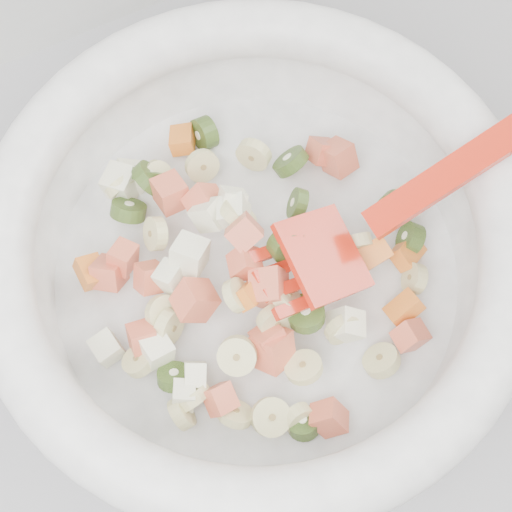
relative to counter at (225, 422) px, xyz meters
name	(u,v)px	position (x,y,z in m)	size (l,w,h in m)	color
counter	(225,422)	(0.00, 0.00, 0.00)	(2.00, 0.60, 0.90)	gray
mixing_bowl	(256,251)	(0.05, 0.01, 0.51)	(0.46, 0.38, 0.15)	white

